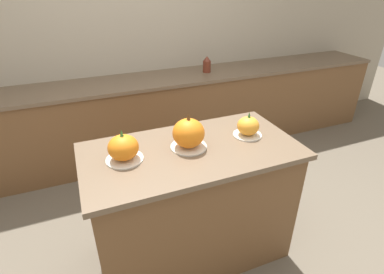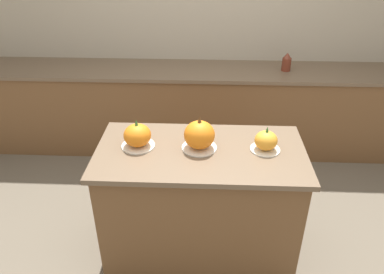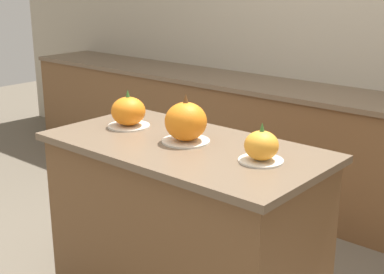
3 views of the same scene
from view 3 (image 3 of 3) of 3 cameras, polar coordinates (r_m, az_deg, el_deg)
wall_back at (r=3.99m, az=17.30°, el=10.24°), size 8.00×0.06×2.50m
kitchen_island at (r=2.68m, az=-0.87°, el=-9.89°), size 1.36×0.71×0.90m
back_counter at (r=3.87m, az=14.29°, el=-1.94°), size 6.00×0.60×0.89m
pumpkin_cake_left at (r=2.79m, az=-6.81°, el=2.64°), size 0.22×0.22×0.20m
pumpkin_cake_center at (r=2.51m, az=-0.67°, el=1.56°), size 0.23×0.23×0.23m
pumpkin_cake_right at (r=2.26m, az=7.41°, el=-1.05°), size 0.19×0.19×0.17m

